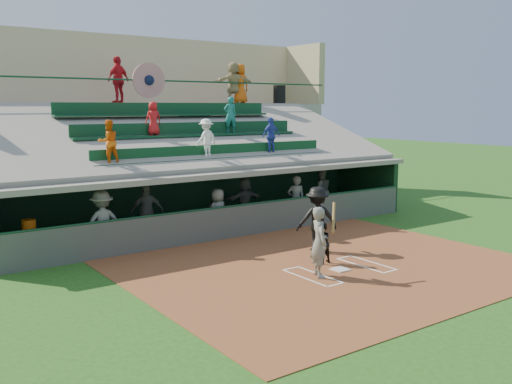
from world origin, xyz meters
TOP-DOWN VIEW (x-y plane):
  - ground at (0.00, 0.00)m, footprint 100.00×100.00m
  - dirt_slab at (0.00, 0.50)m, footprint 11.00×9.00m
  - home_plate at (0.00, 0.00)m, footprint 0.43×0.43m
  - batters_box_chalk at (0.00, 0.00)m, footprint 2.65×1.85m
  - dugout_floor at (0.00, 6.75)m, footprint 16.00×3.50m
  - concourse_slab at (0.00, 13.50)m, footprint 20.00×3.00m
  - grandstand at (-0.01, 10.51)m, footprint 20.40×10.40m
  - batter_at_plate at (-0.88, -0.11)m, footprint 0.97×0.82m
  - catcher at (0.02, 0.80)m, footprint 0.61×0.49m
  - home_umpire at (0.90, 2.00)m, footprint 1.49×1.21m
  - dugout_bench at (-0.28, 7.94)m, footprint 14.27×2.53m
  - white_table at (-6.70, 6.10)m, footprint 1.02×0.85m
  - water_cooler at (-6.68, 6.11)m, footprint 0.40×0.40m
  - dugout_player_a at (-4.72, 5.42)m, footprint 1.27×0.74m
  - dugout_player_b at (-2.76, 6.47)m, footprint 1.18×0.76m
  - dugout_player_c at (-0.60, 5.43)m, footprint 0.92×0.72m
  - dugout_player_d at (1.65, 7.08)m, footprint 1.59×0.56m
  - dugout_player_e at (2.93, 5.50)m, footprint 0.80×0.68m
  - dugout_player_f at (4.95, 6.35)m, footprint 1.15×1.02m
  - trash_bin at (7.43, 12.36)m, footprint 0.63×0.63m
  - concourse_staff_a at (-1.05, 12.79)m, footprint 1.28×0.93m
  - concourse_staff_b at (4.88, 12.19)m, footprint 0.99×0.69m
  - concourse_staff_c at (4.51, 12.21)m, footprint 1.95×1.19m

SIDE VIEW (x-z plane):
  - ground at x=0.00m, z-range 0.00..0.00m
  - dirt_slab at x=0.00m, z-range 0.00..0.02m
  - dugout_floor at x=0.00m, z-range 0.00..0.04m
  - batters_box_chalk at x=0.00m, z-range 0.02..0.03m
  - home_plate at x=0.00m, z-range 0.02..0.05m
  - dugout_bench at x=-0.28m, z-range 0.04..0.47m
  - white_table at x=-6.70m, z-range 0.04..0.82m
  - catcher at x=0.02m, z-range 0.02..1.21m
  - dugout_player_c at x=-0.60m, z-range 0.04..1.69m
  - dugout_player_d at x=1.65m, z-range 0.04..1.73m
  - dugout_player_e at x=2.93m, z-range 0.04..1.89m
  - batter_at_plate at x=-0.88m, z-range -0.01..1.94m
  - dugout_player_b at x=-2.76m, z-range 0.04..1.91m
  - dugout_player_a at x=-4.72m, z-range 0.04..1.99m
  - water_cooler at x=-6.68m, z-range 0.82..1.22m
  - dugout_player_f at x=4.95m, z-range 0.04..2.01m
  - home_umpire at x=0.90m, z-range 0.02..2.03m
  - grandstand at x=-0.01m, z-range -1.64..6.16m
  - concourse_slab at x=0.00m, z-range 0.00..4.60m
  - trash_bin at x=7.43m, z-range 4.60..5.55m
  - concourse_staff_b at x=4.88m, z-range 4.60..6.52m
  - concourse_staff_c at x=4.51m, z-range 4.60..6.61m
  - concourse_staff_a at x=-1.05m, z-range 4.60..6.62m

